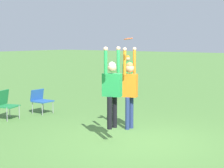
# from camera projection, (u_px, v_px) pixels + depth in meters

# --- Properties ---
(ground_plane) EXTENTS (120.00, 120.00, 0.00)m
(ground_plane) POSITION_uv_depth(u_px,v_px,m) (133.00, 141.00, 9.10)
(ground_plane) COLOR #4C7A38
(person_jumping) EXTENTS (0.60, 0.49, 1.97)m
(person_jumping) POSITION_uv_depth(u_px,v_px,m) (112.00, 86.00, 8.92)
(person_jumping) COLOR black
(person_jumping) RESTS_ON ground_plane
(person_defending) EXTENTS (0.57, 0.46, 2.24)m
(person_defending) POSITION_uv_depth(u_px,v_px,m) (130.00, 86.00, 10.19)
(person_defending) COLOR navy
(person_defending) RESTS_ON ground_plane
(frisbee) EXTENTS (0.22, 0.22, 0.05)m
(frisbee) POSITION_uv_depth(u_px,v_px,m) (128.00, 39.00, 9.35)
(frisbee) COLOR #E04C23
(camping_chair_1) EXTENTS (0.69, 0.74, 0.89)m
(camping_chair_1) POSITION_uv_depth(u_px,v_px,m) (6.00, 103.00, 11.56)
(camping_chair_1) COLOR gray
(camping_chair_1) RESTS_ON ground_plane
(camping_chair_2) EXTENTS (0.58, 0.61, 0.79)m
(camping_chair_2) POSITION_uv_depth(u_px,v_px,m) (41.00, 99.00, 12.46)
(camping_chair_2) COLOR gray
(camping_chair_2) RESTS_ON ground_plane
(person_spectator_near) EXTENTS (0.62, 0.50, 1.72)m
(person_spectator_near) POSITION_uv_depth(u_px,v_px,m) (128.00, 70.00, 17.64)
(person_spectator_near) COLOR #2D2D38
(person_spectator_near) RESTS_ON ground_plane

